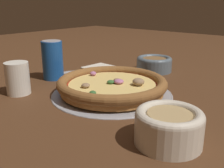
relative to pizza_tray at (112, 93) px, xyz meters
The scene contains 9 objects.
ground_plane 0.00m from the pizza_tray, ahead, with size 3.00×3.00×0.00m, color #4C2D19.
pizza_tray is the anchor object (origin of this frame).
pizza 0.02m from the pizza_tray, ahead, with size 0.30×0.30×0.04m.
bowl_near 0.28m from the pizza_tray, 28.44° to the right, with size 0.12×0.12×0.06m.
bowl_far 0.29m from the pizza_tray, 99.03° to the left, with size 0.13×0.13×0.05m.
drinking_cup 0.26m from the pizza_tray, 140.74° to the right, with size 0.06×0.06×0.09m.
napkin 0.28m from the pizza_tray, 135.58° to the left, with size 0.17×0.12×0.01m.
fork 0.29m from the pizza_tray, 154.43° to the left, with size 0.06×0.19×0.00m.
beverage_can 0.25m from the pizza_tray, behind, with size 0.07×0.07×0.12m.
Camera 1 is at (0.44, -0.51, 0.24)m, focal length 42.00 mm.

